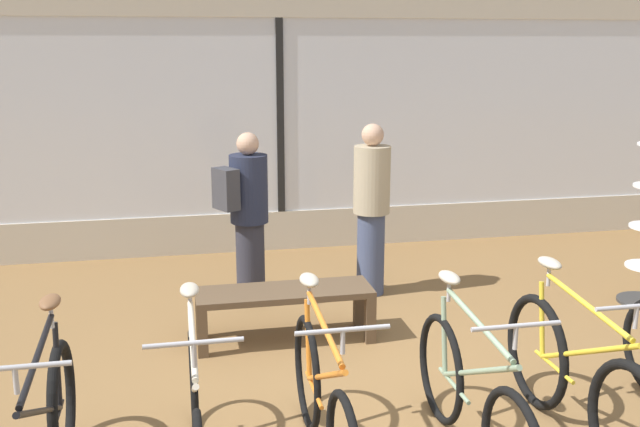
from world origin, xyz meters
TOP-DOWN VIEW (x-y plane):
  - ground_plane at (0.00, 0.00)m, footprint 24.00×24.00m
  - shop_back_wall at (0.00, 3.98)m, footprint 12.00×0.08m
  - bicycle_left at (-1.12, -0.38)m, footprint 0.46×1.65m
  - bicycle_center_left at (-0.42, -0.42)m, footprint 0.46×1.71m
  - bicycle_center_right at (0.41, -0.52)m, footprint 0.46×1.69m
  - bicycle_right at (1.09, -0.47)m, footprint 0.46×1.76m
  - display_bench at (-0.36, 1.38)m, footprint 1.40×0.44m
  - customer_near_rack at (-0.55, 2.27)m, footprint 0.56×0.49m
  - customer_by_window at (0.61, 2.31)m, footprint 0.37×0.37m

SIDE VIEW (x-z plane):
  - ground_plane at x=0.00m, z-range 0.00..0.00m
  - display_bench at x=-0.36m, z-range 0.14..0.57m
  - bicycle_left at x=-1.12m, z-range -0.13..0.88m
  - bicycle_center_right at x=0.41m, z-range -0.13..0.90m
  - bicycle_center_left at x=-0.42m, z-range -0.12..0.91m
  - bicycle_right at x=1.09m, z-range -0.12..0.93m
  - customer_near_rack at x=-0.55m, z-range 0.06..1.63m
  - customer_by_window at x=0.61m, z-range 0.04..1.66m
  - shop_back_wall at x=0.00m, z-range 0.04..3.24m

